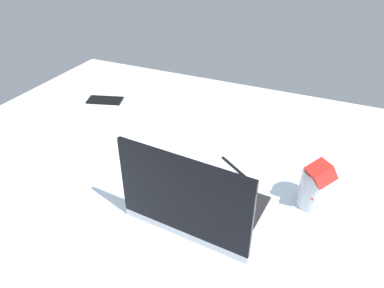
{
  "coord_description": "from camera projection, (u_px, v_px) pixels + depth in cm",
  "views": [
    {
      "loc": [
        -33.55,
        77.64,
        83.73
      ],
      "look_at": [
        4.58,
        -7.35,
        24.0
      ],
      "focal_mm": 34.2,
      "sensor_mm": 36.0,
      "label": 1
    }
  ],
  "objects": [
    {
      "name": "charger_cable",
      "position": [
        239.0,
        171.0,
        1.09
      ],
      "size": [
        14.18,
        10.37,
        0.6
      ],
      "primitive_type": "cube",
      "rotation": [
        0.0,
        0.0,
        -0.62
      ],
      "color": "black",
      "rests_on": "bed_mattress"
    },
    {
      "name": "cell_phone",
      "position": [
        105.0,
        100.0,
        1.49
      ],
      "size": [
        15.4,
        10.7,
        0.8
      ],
      "primitive_type": "cube",
      "rotation": [
        0.0,
        0.0,
        1.88
      ],
      "color": "black",
      "rests_on": "bed_mattress"
    },
    {
      "name": "snack_cup",
      "position": [
        318.0,
        185.0,
        0.93
      ],
      "size": [
        9.0,
        11.13,
        15.15
      ],
      "color": "silver",
      "rests_on": "bed_mattress"
    },
    {
      "name": "laptop",
      "position": [
        199.0,
        203.0,
        0.91
      ],
      "size": [
        34.76,
        25.61,
        23.0
      ],
      "rotation": [
        0.0,
        0.0,
        -0.08
      ],
      "color": "#B7BABC",
      "rests_on": "bed_mattress"
    },
    {
      "name": "bed_mattress",
      "position": [
        196.0,
        200.0,
        1.12
      ],
      "size": [
        180.0,
        140.0,
        18.0
      ],
      "primitive_type": "cube",
      "color": "silver",
      "rests_on": "ground"
    }
  ]
}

